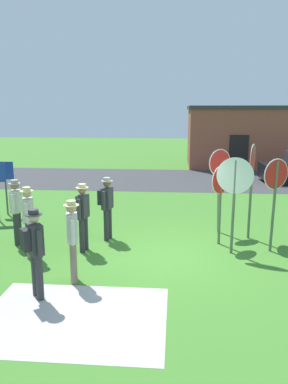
# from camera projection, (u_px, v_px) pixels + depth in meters

# --- Properties ---
(ground_plane) EXTENTS (80.00, 80.00, 0.00)m
(ground_plane) POSITION_uv_depth(u_px,v_px,m) (163.00, 258.00, 9.16)
(ground_plane) COLOR #3D7528
(street_asphalt) EXTENTS (60.00, 6.40, 0.01)m
(street_asphalt) POSITION_uv_depth(u_px,v_px,m) (170.00, 179.00, 19.60)
(street_asphalt) COLOR #38383A
(street_asphalt) RESTS_ON ground
(concrete_path) EXTENTS (3.20, 2.40, 0.01)m
(concrete_path) POSITION_uv_depth(u_px,v_px,m) (74.00, 317.00, 6.51)
(concrete_path) COLOR #ADAAA3
(concrete_path) RESTS_ON ground
(building_background) EXTENTS (5.88, 4.47, 3.77)m
(building_background) POSITION_uv_depth(u_px,v_px,m) (234.00, 136.00, 24.05)
(building_background) COLOR brown
(building_background) RESTS_ON ground
(stop_sign_tallest) EXTENTS (0.31, 0.82, 2.63)m
(stop_sign_tallest) POSITION_uv_depth(u_px,v_px,m) (252.00, 174.00, 10.19)
(stop_sign_tallest) COLOR #51664C
(stop_sign_tallest) RESTS_ON ground
(stop_sign_nearest) EXTENTS (0.87, 0.27, 2.40)m
(stop_sign_nearest) POSITION_uv_depth(u_px,v_px,m) (234.00, 188.00, 9.15)
(stop_sign_nearest) COLOR #51664C
(stop_sign_nearest) RESTS_ON ground
(stop_sign_low_front) EXTENTS (0.52, 0.58, 2.12)m
(stop_sign_low_front) POSITION_uv_depth(u_px,v_px,m) (221.00, 191.00, 9.82)
(stop_sign_low_front) COLOR #51664C
(stop_sign_low_front) RESTS_ON ground
(stop_sign_rear_left) EXTENTS (0.67, 0.49, 2.44)m
(stop_sign_rear_left) POSITION_uv_depth(u_px,v_px,m) (219.00, 176.00, 10.77)
(stop_sign_rear_left) COLOR #51664C
(stop_sign_rear_left) RESTS_ON ground
(stop_sign_rear_right) EXTENTS (0.67, 0.42, 2.37)m
(stop_sign_rear_right) POSITION_uv_depth(u_px,v_px,m) (275.00, 189.00, 9.24)
(stop_sign_rear_right) COLOR #51664C
(stop_sign_rear_right) RESTS_ON ground
(person_on_left) EXTENTS (0.32, 0.56, 1.74)m
(person_on_left) POSITION_uv_depth(u_px,v_px,m) (83.00, 214.00, 9.40)
(person_on_left) COLOR #2D2D33
(person_on_left) RESTS_ON ground
(person_holding_notes) EXTENTS (0.32, 0.56, 1.74)m
(person_holding_notes) POSITION_uv_depth(u_px,v_px,m) (28.00, 218.00, 9.02)
(person_holding_notes) COLOR #7A6B56
(person_holding_notes) RESTS_ON ground
(person_near_signs) EXTENTS (0.31, 0.55, 1.74)m
(person_near_signs) POSITION_uv_depth(u_px,v_px,m) (73.00, 236.00, 7.69)
(person_near_signs) COLOR #7A6B56
(person_near_signs) RESTS_ON ground
(person_with_sunhat) EXTENTS (0.47, 0.48, 1.74)m
(person_with_sunhat) POSITION_uv_depth(u_px,v_px,m) (34.00, 247.00, 7.01)
(person_with_sunhat) COLOR #2D2D33
(person_with_sunhat) RESTS_ON ground
(person_in_dark_shirt) EXTENTS (0.32, 0.57, 1.74)m
(person_in_dark_shirt) POSITION_uv_depth(u_px,v_px,m) (16.00, 208.00, 9.93)
(person_in_dark_shirt) COLOR #2D2D33
(person_in_dark_shirt) RESTS_ON ground
(person_in_blue) EXTENTS (0.42, 0.56, 1.74)m
(person_in_blue) POSITION_uv_depth(u_px,v_px,m) (107.00, 204.00, 10.27)
(person_in_blue) COLOR #2D2D33
(person_in_blue) RESTS_ON ground
(info_panel_leftmost) EXTENTS (0.60, 0.06, 1.82)m
(info_panel_leftmost) POSITION_uv_depth(u_px,v_px,m) (5.00, 178.00, 12.71)
(info_panel_leftmost) COLOR #4C4C51
(info_panel_leftmost) RESTS_ON ground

